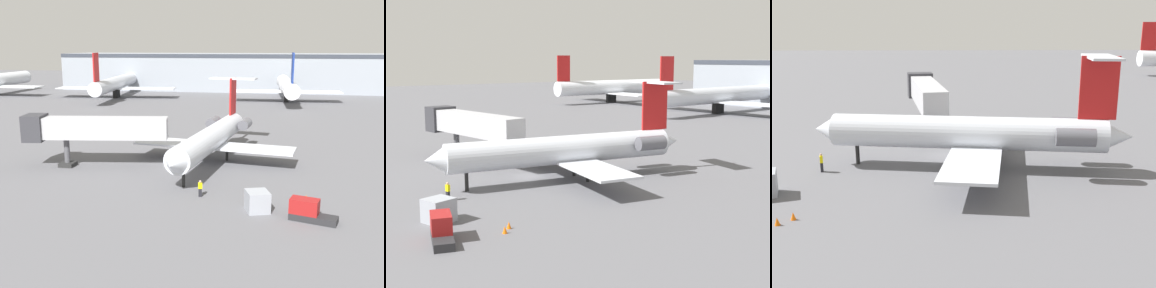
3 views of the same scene
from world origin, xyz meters
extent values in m
cube|color=#5B5B60|center=(0.00, 0.00, -0.05)|extent=(400.00, 400.00, 0.10)
cylinder|color=silver|center=(3.86, 1.72, 3.27)|extent=(6.38, 24.65, 2.95)
cone|color=silver|center=(2.02, -11.19, 3.27)|extent=(3.08, 2.57, 2.80)
cone|color=silver|center=(5.72, 14.73, 3.27)|extent=(2.85, 2.93, 2.51)
cube|color=silver|center=(9.58, 1.92, 2.09)|extent=(10.02, 5.70, 0.24)
cube|color=silver|center=(-1.57, 3.51, 2.09)|extent=(10.02, 5.70, 0.24)
cylinder|color=#595960|center=(7.52, 10.54, 3.67)|extent=(1.94, 3.38, 1.50)
cylinder|color=#595960|center=(2.82, 11.21, 3.67)|extent=(1.94, 3.38, 1.50)
cube|color=red|center=(5.45, 12.85, 7.43)|extent=(0.69, 3.20, 5.38)
cube|color=silver|center=(5.45, 12.85, 10.02)|extent=(7.07, 3.34, 0.20)
cylinder|color=black|center=(2.42, -8.42, 0.90)|extent=(0.36, 0.36, 1.79)
cylinder|color=black|center=(5.73, 3.48, 0.90)|extent=(0.36, 0.36, 1.79)
cylinder|color=black|center=(2.56, 3.93, 0.90)|extent=(0.36, 0.36, 1.79)
cube|color=#ADADB2|center=(-9.38, -2.45, 4.89)|extent=(16.92, 5.23, 2.60)
cube|color=#333338|center=(-17.24, -3.72, 4.89)|extent=(2.88, 3.54, 3.20)
cylinder|color=#4C4C51|center=(-13.50, -3.12, 1.79)|extent=(0.70, 0.70, 3.59)
cube|color=#262626|center=(-13.50, -3.12, 0.25)|extent=(1.80, 1.80, 0.50)
cube|color=black|center=(4.69, -11.15, 0.42)|extent=(0.37, 0.31, 0.85)
cube|color=yellow|center=(4.69, -11.15, 1.15)|extent=(0.45, 0.35, 0.60)
sphere|color=tan|center=(4.69, -11.15, 1.57)|extent=(0.24, 0.24, 0.24)
cone|color=orange|center=(15.00, -10.28, 0.28)|extent=(0.36, 0.36, 0.55)
cone|color=orange|center=(15.83, -11.03, 0.28)|extent=(0.36, 0.36, 0.55)
cube|color=red|center=(-72.78, 50.90, 9.96)|extent=(0.30, 4.00, 7.00)
camera|label=1|loc=(11.67, -51.89, 14.68)|focal=40.81mm
camera|label=2|loc=(49.61, -27.53, 12.62)|focal=49.69mm
camera|label=3|loc=(43.28, 0.21, 12.55)|focal=42.38mm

